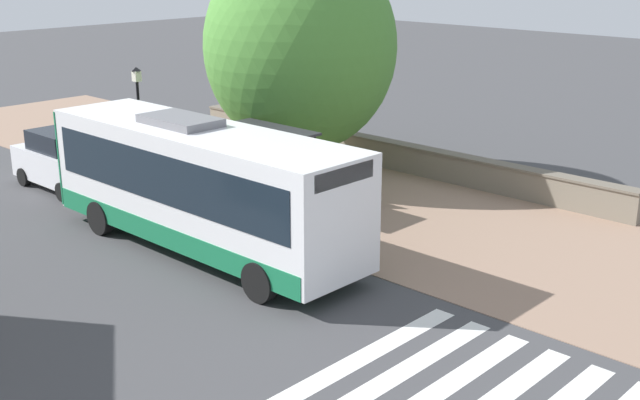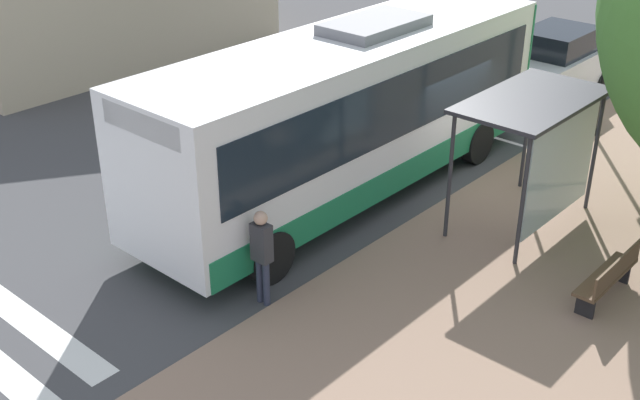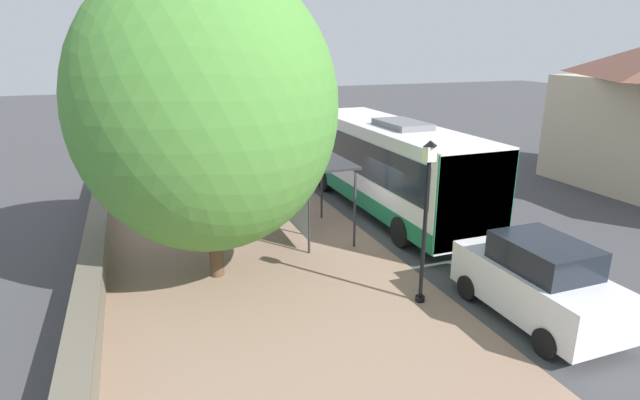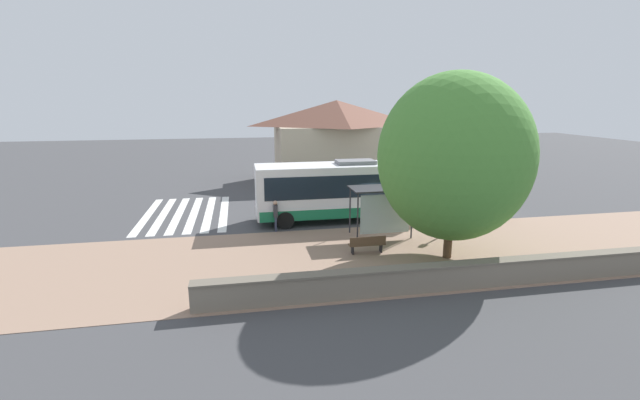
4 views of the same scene
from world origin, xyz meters
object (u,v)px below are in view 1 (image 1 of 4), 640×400
Objects in this scene: street_lamp_near at (139,116)px; shade_tree at (300,47)px; parked_car_behind_bus at (64,161)px; bus at (201,184)px; bus_shelter at (267,143)px; pedestrian at (358,235)px; bench at (352,190)px.

shade_tree is (-4.56, 3.33, 2.24)m from street_lamp_near.
bus is at bearing 86.40° from parked_car_behind_bus.
bus is at bearing 68.42° from street_lamp_near.
street_lamp_near is (1.02, -5.37, 0.25)m from bus_shelter.
street_lamp_near reaches higher than bus.
shade_tree is (-7.18, -3.27, 2.82)m from bus.
pedestrian reaches higher than bench.
bus is 8.37m from shade_tree.
pedestrian is at bearing 53.53° from shade_tree.
parked_car_behind_bus is (6.66, -4.97, -3.74)m from shade_tree.
bench is at bearing -137.54° from pedestrian.
street_lamp_near reaches higher than parked_car_behind_bus.
street_lamp_near is (-0.98, -10.82, 1.42)m from pedestrian.
parked_car_behind_bus is at bearing -84.87° from pedestrian.
bus is 2.55× the size of parked_car_behind_bus.
bus is at bearing -2.40° from bench.
bench is (-4.34, -3.97, -0.57)m from pedestrian.
bus_shelter is at bearing 113.93° from parked_car_behind_bus.
street_lamp_near is (3.36, -6.85, 1.99)m from bench.
pedestrian is at bearing 69.93° from bus_shelter.
pedestrian is at bearing 111.19° from bus.
shade_tree is at bearing -150.11° from bus_shelter.
bus is 4.60m from pedestrian.
bus_shelter is at bearing -32.32° from bench.
street_lamp_near reaches higher than pedestrian.
shade_tree reaches higher than bus.
bench is 0.44× the size of parked_car_behind_bus.
bus is 3.85m from bus_shelter.
pedestrian is (1.99, 5.46, -1.17)m from bus_shelter.
bus_shelter is 5.92m from pedestrian.
bench is at bearing 71.21° from shade_tree.
bus_shelter is 7.77m from parked_car_behind_bus.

